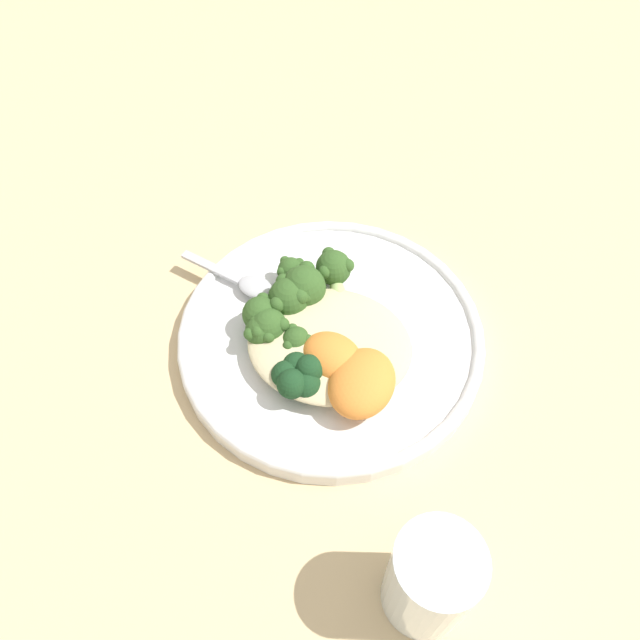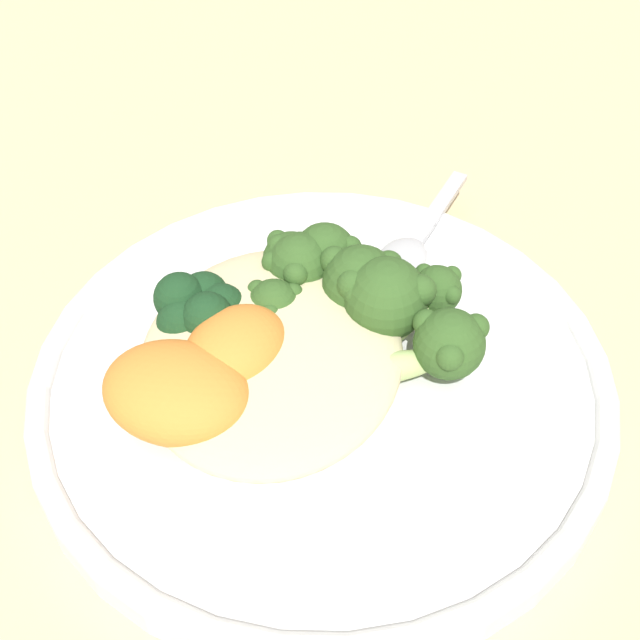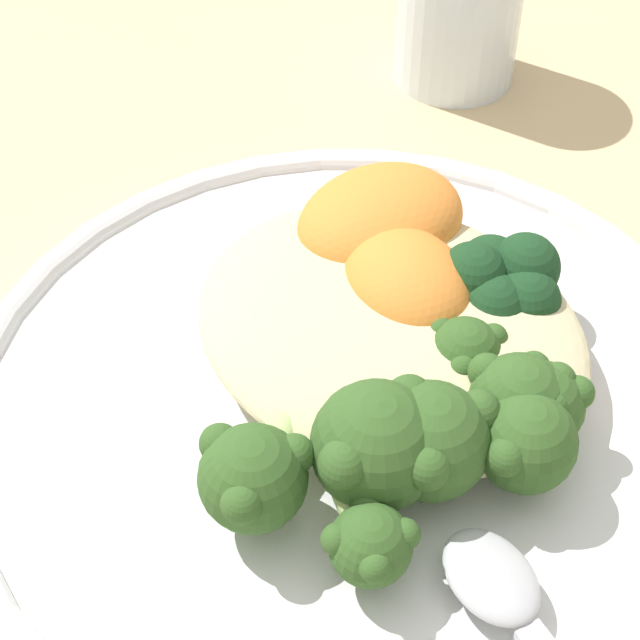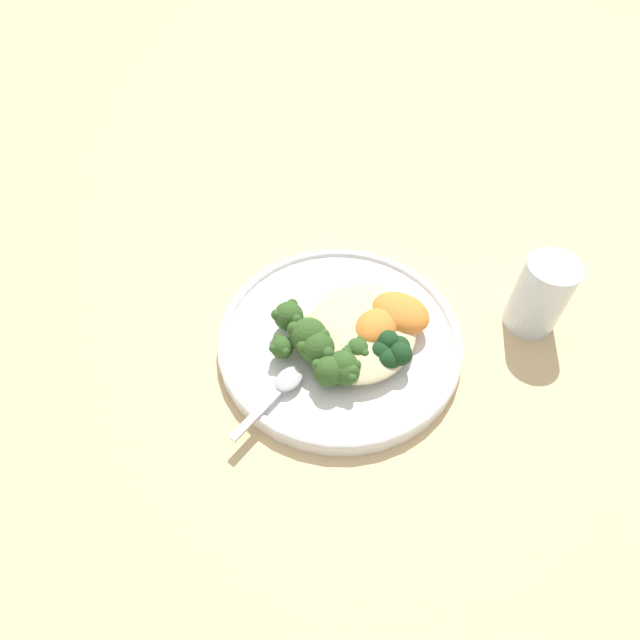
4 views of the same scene
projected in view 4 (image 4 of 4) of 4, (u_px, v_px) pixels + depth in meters
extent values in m
plane|color=#D6B784|center=(343.00, 333.00, 0.63)|extent=(4.00, 4.00, 0.00)
cylinder|color=white|center=(339.00, 339.00, 0.61)|extent=(0.30, 0.30, 0.02)
torus|color=white|center=(339.00, 336.00, 0.60)|extent=(0.30, 0.30, 0.01)
ellipsoid|color=beige|center=(361.00, 330.00, 0.59)|extent=(0.15, 0.13, 0.02)
ellipsoid|color=#ADC675|center=(322.00, 320.00, 0.60)|extent=(0.04, 0.08, 0.02)
sphere|color=#335623|center=(289.00, 316.00, 0.59)|extent=(0.04, 0.04, 0.04)
sphere|color=#335623|center=(296.00, 320.00, 0.58)|extent=(0.01, 0.01, 0.01)
sphere|color=#335623|center=(292.00, 304.00, 0.60)|extent=(0.01, 0.01, 0.01)
sphere|color=#335623|center=(277.00, 315.00, 0.59)|extent=(0.01, 0.01, 0.01)
ellipsoid|color=#ADC675|center=(319.00, 330.00, 0.59)|extent=(0.09, 0.08, 0.02)
sphere|color=#335623|center=(282.00, 347.00, 0.57)|extent=(0.03, 0.03, 0.03)
sphere|color=#335623|center=(286.00, 352.00, 0.56)|extent=(0.01, 0.01, 0.01)
sphere|color=#335623|center=(290.00, 342.00, 0.57)|extent=(0.01, 0.01, 0.01)
sphere|color=#335623|center=(278.00, 338.00, 0.57)|extent=(0.01, 0.01, 0.01)
sphere|color=#335623|center=(273.00, 348.00, 0.56)|extent=(0.01, 0.01, 0.01)
ellipsoid|color=#ADC675|center=(330.00, 329.00, 0.59)|extent=(0.07, 0.05, 0.01)
sphere|color=#335623|center=(309.00, 336.00, 0.57)|extent=(0.04, 0.04, 0.04)
sphere|color=#335623|center=(323.00, 336.00, 0.56)|extent=(0.02, 0.02, 0.02)
sphere|color=#335623|center=(294.00, 329.00, 0.57)|extent=(0.02, 0.02, 0.02)
ellipsoid|color=#ADC675|center=(334.00, 331.00, 0.59)|extent=(0.08, 0.03, 0.01)
sphere|color=#335623|center=(317.00, 348.00, 0.56)|extent=(0.04, 0.04, 0.04)
sphere|color=#335623|center=(326.00, 353.00, 0.55)|extent=(0.02, 0.02, 0.02)
sphere|color=#335623|center=(321.00, 334.00, 0.56)|extent=(0.02, 0.02, 0.02)
sphere|color=#335623|center=(303.00, 347.00, 0.55)|extent=(0.02, 0.02, 0.02)
ellipsoid|color=#ADC675|center=(338.00, 338.00, 0.58)|extent=(0.10, 0.03, 0.02)
sphere|color=#335623|center=(329.00, 371.00, 0.54)|extent=(0.03, 0.03, 0.03)
sphere|color=#335623|center=(341.00, 371.00, 0.54)|extent=(0.01, 0.01, 0.01)
sphere|color=#335623|center=(317.00, 365.00, 0.54)|extent=(0.01, 0.01, 0.01)
ellipsoid|color=#ADC675|center=(342.00, 342.00, 0.58)|extent=(0.08, 0.04, 0.01)
sphere|color=#335623|center=(343.00, 366.00, 0.55)|extent=(0.04, 0.04, 0.04)
sphere|color=#335623|center=(352.00, 371.00, 0.54)|extent=(0.01, 0.01, 0.01)
sphere|color=#335623|center=(346.00, 353.00, 0.55)|extent=(0.01, 0.01, 0.01)
sphere|color=#335623|center=(331.00, 365.00, 0.54)|extent=(0.01, 0.01, 0.01)
ellipsoid|color=#ADC675|center=(344.00, 343.00, 0.58)|extent=(0.09, 0.05, 0.02)
sphere|color=#335623|center=(346.00, 372.00, 0.55)|extent=(0.03, 0.03, 0.03)
sphere|color=#335623|center=(352.00, 378.00, 0.53)|extent=(0.01, 0.01, 0.01)
sphere|color=#335623|center=(356.00, 365.00, 0.55)|extent=(0.01, 0.01, 0.01)
sphere|color=#335623|center=(341.00, 361.00, 0.55)|extent=(0.01, 0.01, 0.01)
sphere|color=#335623|center=(336.00, 373.00, 0.54)|extent=(0.01, 0.01, 0.01)
ellipsoid|color=#ADC675|center=(346.00, 328.00, 0.59)|extent=(0.07, 0.06, 0.02)
sphere|color=#335623|center=(357.00, 350.00, 0.57)|extent=(0.03, 0.03, 0.03)
sphere|color=#335623|center=(365.00, 353.00, 0.56)|extent=(0.01, 0.01, 0.01)
sphere|color=#335623|center=(360.00, 340.00, 0.57)|extent=(0.01, 0.01, 0.01)
sphere|color=#335623|center=(348.00, 349.00, 0.56)|extent=(0.01, 0.01, 0.01)
ellipsoid|color=orange|center=(400.00, 313.00, 0.60)|extent=(0.07, 0.08, 0.03)
ellipsoid|color=orange|center=(376.00, 327.00, 0.58)|extent=(0.07, 0.07, 0.03)
sphere|color=#193D1E|center=(389.00, 360.00, 0.56)|extent=(0.03, 0.03, 0.03)
sphere|color=#193D1E|center=(400.00, 354.00, 0.56)|extent=(0.03, 0.03, 0.03)
sphere|color=#193D1E|center=(398.00, 347.00, 0.57)|extent=(0.03, 0.03, 0.03)
sphere|color=#193D1E|center=(388.00, 342.00, 0.57)|extent=(0.03, 0.03, 0.03)
sphere|color=#193D1E|center=(381.00, 352.00, 0.57)|extent=(0.03, 0.03, 0.03)
cube|color=#B7B7BC|center=(256.00, 415.00, 0.53)|extent=(0.07, 0.03, 0.00)
ellipsoid|color=#B7B7BC|center=(289.00, 379.00, 0.55)|extent=(0.04, 0.04, 0.01)
cylinder|color=silver|center=(540.00, 295.00, 0.60)|extent=(0.06, 0.06, 0.10)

